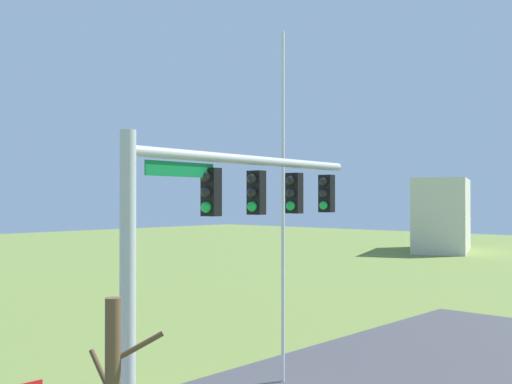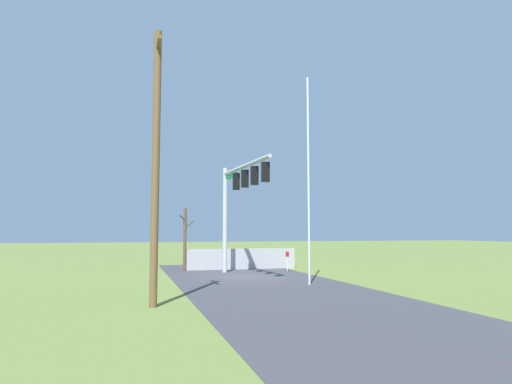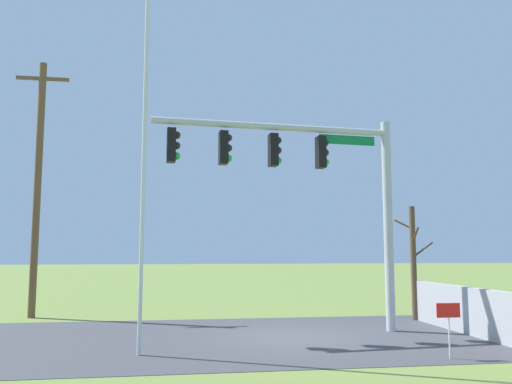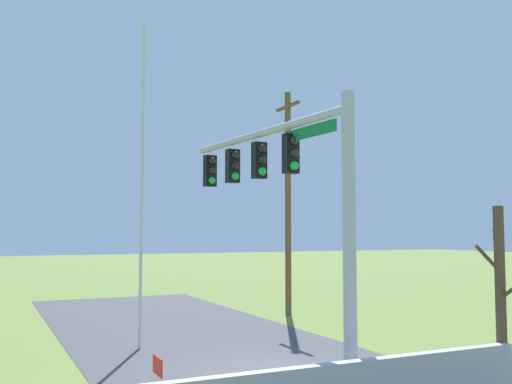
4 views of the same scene
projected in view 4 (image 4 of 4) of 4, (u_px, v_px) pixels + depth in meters
name	position (u px, v px, depth m)	size (l,w,h in m)	color
ground_plane	(260.00, 372.00, 14.15)	(160.00, 160.00, 0.00)	olive
road_surface	(204.00, 344.00, 17.75)	(28.00, 8.00, 0.01)	#3D3D42
signal_mast	(285.00, 183.00, 13.95)	(7.29, 0.90, 6.38)	#B2B5BA
flagpole	(142.00, 181.00, 17.28)	(0.10, 0.10, 9.96)	silver
utility_pole	(288.00, 198.00, 24.34)	(1.90, 0.26, 9.45)	brown
bare_tree	(501.00, 306.00, 10.99)	(1.27, 1.02, 3.95)	brown
open_sign	(157.00, 375.00, 10.20)	(0.56, 0.04, 1.22)	silver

